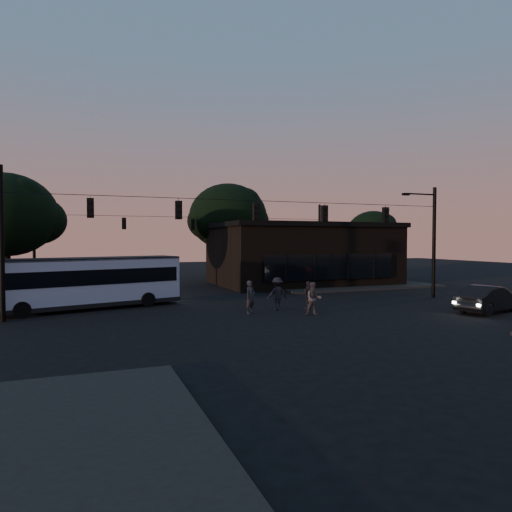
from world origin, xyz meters
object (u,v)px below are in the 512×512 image
object	(u,v)px
pedestrian_d	(277,294)
pedestrian_a	(250,297)
building	(302,254)
pedestrian_c	(309,295)
car	(489,299)
bus	(88,280)
pedestrian_b	(314,299)

from	to	relation	value
pedestrian_d	pedestrian_a	bearing A→B (deg)	20.50
building	pedestrian_c	distance (m)	15.30
car	pedestrian_c	size ratio (longest dim) A/B	2.76
bus	pedestrian_b	world-z (taller)	bus
pedestrian_c	building	bearing A→B (deg)	-134.82
car	pedestrian_b	world-z (taller)	pedestrian_b
pedestrian_c	pedestrian_d	bearing A→B (deg)	-35.78
car	pedestrian_d	size ratio (longest dim) A/B	2.45
pedestrian_a	pedestrian_d	bearing A→B (deg)	-10.87
bus	car	distance (m)	22.21
bus	pedestrian_b	xyz separation A→B (m)	(10.99, -6.43, -0.78)
building	car	bearing A→B (deg)	-83.27
building	pedestrian_b	bearing A→B (deg)	-114.66
building	pedestrian_c	world-z (taller)	building
building	pedestrian_c	bearing A→B (deg)	-115.28
bus	pedestrian_c	xyz separation A→B (m)	(11.63, -4.63, -0.83)
car	pedestrian_a	distance (m)	12.93
bus	pedestrian_c	distance (m)	12.55
bus	car	world-z (taller)	bus
car	pedestrian_c	world-z (taller)	pedestrian_c
pedestrian_d	pedestrian_c	bearing A→B (deg)	164.77
pedestrian_a	pedestrian_d	world-z (taller)	pedestrian_d
bus	pedestrian_b	size ratio (longest dim) A/B	6.20
pedestrian_b	pedestrian_a	bearing A→B (deg)	166.14
pedestrian_b	car	bearing A→B (deg)	-0.33
pedestrian_c	bus	bearing A→B (deg)	-41.23
pedestrian_a	pedestrian_c	distance (m)	3.57
building	pedestrian_d	world-z (taller)	building
bus	car	bearing A→B (deg)	-39.89
building	bus	world-z (taller)	building
pedestrian_c	pedestrian_d	world-z (taller)	pedestrian_d
bus	pedestrian_a	bearing A→B (deg)	-46.44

